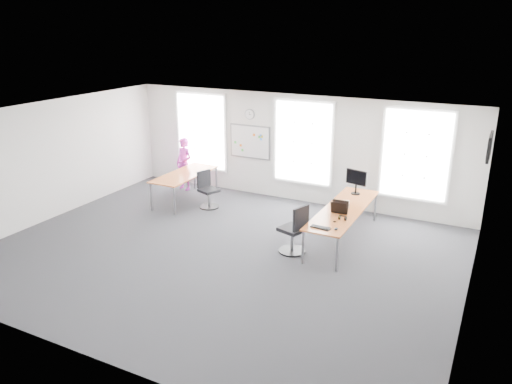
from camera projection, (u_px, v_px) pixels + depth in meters
The scene contains 24 objects.
floor at pixel (221, 253), 10.97m from camera, with size 10.00×10.00×0.00m, color #242429.
ceiling at pixel (218, 118), 10.01m from camera, with size 10.00×10.00×0.00m, color white.
wall_back at pixel (293, 148), 13.87m from camera, with size 10.00×10.00×0.00m, color white.
wall_front at pixel (75, 267), 7.12m from camera, with size 10.00×10.00×0.00m, color white.
wall_left at pixel (50, 160), 12.64m from camera, with size 10.00×10.00×0.00m, color white.
wall_right at pixel (476, 231), 8.35m from camera, with size 10.00×10.00×0.00m, color white.
window_left at pixel (202, 131), 15.07m from camera, with size 1.60×0.06×2.20m, color white.
window_mid at pixel (303, 143), 13.65m from camera, with size 1.60×0.06×2.20m, color white.
window_right at pixel (416, 155), 12.36m from camera, with size 1.60×0.06×2.20m, color white.
desk_right at pixel (343, 211), 11.41m from camera, with size 0.86×3.21×0.78m.
desk_left at pixel (185, 176), 13.97m from camera, with size 0.89×2.22×0.81m.
chair_right at pixel (295, 232), 10.85m from camera, with size 0.63×0.63×1.12m.
chair_left at pixel (208, 191), 13.62m from camera, with size 0.59×0.59×1.01m.
person at pixel (184, 164), 14.98m from camera, with size 0.58×0.38×1.58m, color #E73ACE.
whiteboard at pixel (250, 142), 14.41m from camera, with size 1.20×0.03×0.90m, color white.
wall_clock at pixel (250, 114), 14.15m from camera, with size 0.30×0.30×0.04m, color gray.
tv at pixel (490, 147), 10.64m from camera, with size 0.06×0.90×0.55m, color black.
keyboard at pixel (320, 228), 10.30m from camera, with size 0.42×0.15×0.02m, color black.
mouse at pixel (336, 229), 10.21m from camera, with size 0.07×0.12×0.04m, color black.
lens_cap at pixel (335, 222), 10.63m from camera, with size 0.07×0.07×0.01m, color black.
headphones at pixel (342, 218), 10.72m from camera, with size 0.18×0.09×0.10m.
laptop_sleeve at pixel (339, 207), 11.04m from camera, with size 0.37×0.22×0.30m.
paper_stack at pixel (342, 204), 11.53m from camera, with size 0.32×0.24×0.11m, color beige.
monitor at pixel (356, 180), 12.24m from camera, with size 0.55×0.23×0.62m.
Camera 1 is at (5.21, -8.53, 4.80)m, focal length 35.00 mm.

